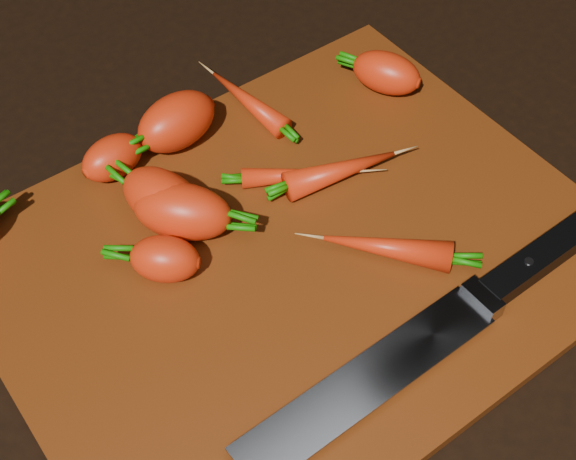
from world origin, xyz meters
TOP-DOWN VIEW (x-y plane):
  - ground at (0.00, 0.00)m, footprint 2.00×2.00m
  - cutting_board at (0.00, 0.00)m, footprint 0.50×0.40m
  - carrot_1 at (-0.10, 0.04)m, footprint 0.07×0.07m
  - carrot_2 at (-0.06, 0.07)m, footprint 0.09×0.10m
  - carrot_3 at (-0.07, 0.10)m, footprint 0.07×0.09m
  - carrot_4 at (-0.01, 0.17)m, footprint 0.09×0.06m
  - carrot_5 at (-0.08, 0.17)m, footprint 0.06×0.05m
  - carrot_6 at (0.20, 0.11)m, footprint 0.07×0.08m
  - carrot_7 at (0.07, 0.17)m, footprint 0.03×0.11m
  - carrot_8 at (0.05, 0.06)m, footprint 0.10×0.07m
  - carrot_9 at (0.06, -0.05)m, footprint 0.09×0.10m
  - carrot_10 at (0.08, 0.04)m, footprint 0.11×0.05m
  - knife at (-0.01, -0.13)m, footprint 0.37×0.04m

SIDE VIEW (x-z plane):
  - ground at x=0.00m, z-range -0.01..0.00m
  - cutting_board at x=0.00m, z-range 0.00..0.01m
  - knife at x=-0.01m, z-range 0.01..0.03m
  - carrot_8 at x=0.05m, z-range 0.01..0.03m
  - carrot_7 at x=0.07m, z-range 0.01..0.03m
  - carrot_9 at x=0.06m, z-range 0.01..0.04m
  - carrot_10 at x=0.08m, z-range 0.01..0.04m
  - carrot_5 at x=-0.08m, z-range 0.01..0.05m
  - carrot_1 at x=-0.10m, z-range 0.01..0.05m
  - carrot_6 at x=0.20m, z-range 0.01..0.05m
  - carrot_3 at x=-0.07m, z-range 0.01..0.06m
  - carrot_2 at x=-0.06m, z-range 0.01..0.06m
  - carrot_4 at x=-0.01m, z-range 0.01..0.06m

